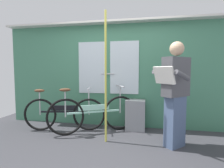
% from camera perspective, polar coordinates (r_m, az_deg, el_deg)
% --- Properties ---
extents(ground_plane, '(5.99, 4.09, 0.04)m').
position_cam_1_polar(ground_plane, '(2.84, -2.52, -21.03)').
color(ground_plane, '#38383D').
extents(train_door_wall, '(4.99, 0.28, 2.21)m').
position_cam_1_polar(train_door_wall, '(3.78, 1.69, 3.71)').
color(train_door_wall, '#427F60').
rests_on(train_door_wall, ground_plane).
extents(bicycle_near_door, '(1.57, 0.89, 0.90)m').
position_cam_1_polar(bicycle_near_door, '(3.47, -5.96, -9.49)').
color(bicycle_near_door, black).
rests_on(bicycle_near_door, ground_plane).
extents(bicycle_leaning_behind, '(1.59, 0.50, 0.86)m').
position_cam_1_polar(bicycle_leaning_behind, '(3.68, -15.18, -9.10)').
color(bicycle_leaning_behind, black).
rests_on(bicycle_leaning_behind, ground_plane).
extents(passenger_reading_newspaper, '(0.61, 0.60, 1.64)m').
position_cam_1_polar(passenger_reading_newspaper, '(2.90, 19.72, -2.51)').
color(passenger_reading_newspaper, slate).
rests_on(passenger_reading_newspaper, ground_plane).
extents(trash_bin_by_wall, '(0.38, 0.28, 0.61)m').
position_cam_1_polar(trash_bin_by_wall, '(3.64, 7.53, -9.85)').
color(trash_bin_by_wall, gray).
rests_on(trash_bin_by_wall, ground_plane).
extents(handrail_pole, '(0.04, 0.04, 2.17)m').
position_cam_1_polar(handrail_pole, '(2.91, -2.05, 2.11)').
color(handrail_pole, '#C6C14C').
rests_on(handrail_pole, ground_plane).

